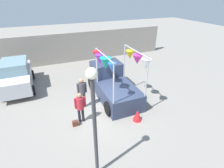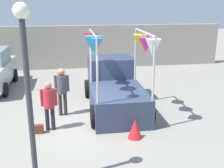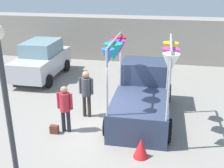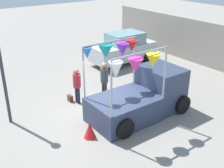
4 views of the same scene
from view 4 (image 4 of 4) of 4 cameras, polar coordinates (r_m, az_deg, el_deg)
The scene contains 9 objects.
ground_plane at distance 11.92m, azimuth -1.83°, elevation -5.50°, with size 60.00×60.00×0.00m, color gray.
vendor_truck at distance 11.43m, azimuth 6.32°, elevation -1.85°, with size 2.42×4.11×3.05m.
parked_car at distance 17.17m, azimuth 2.37°, elevation 7.29°, with size 1.88×4.00×1.88m.
person_customer at distance 12.24m, azimuth -7.14°, elevation 0.25°, with size 0.53×0.34×1.62m.
person_vendor at distance 12.46m, azimuth -1.58°, elevation 1.36°, with size 0.53×0.34×1.76m.
handbag at distance 12.80m, azimuth -8.50°, elevation -2.88°, with size 0.28×0.16×0.28m, color #592D1E.
street_lamp at distance 10.82m, azimuth -21.77°, elevation 4.81°, with size 0.32×0.32×4.03m.
brick_boundary_wall at distance 17.05m, azimuth 21.65°, elevation 6.74°, with size 18.00×0.36×2.60m, color gray.
folded_kite_bundle_crimson at distance 10.15m, azimuth -4.57°, elevation -9.32°, with size 0.44×0.44×0.60m, color red.
Camera 4 is at (8.62, -5.80, 5.85)m, focal length 45.00 mm.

